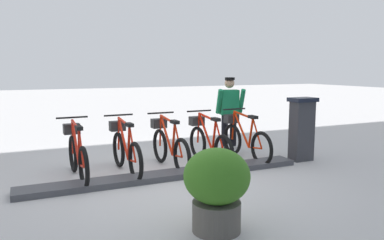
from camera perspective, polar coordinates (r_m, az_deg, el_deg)
ground_plane at (r=6.50m, az=-3.32°, el=-8.76°), size 60.00×60.00×0.00m
dock_rail_base at (r=6.48m, az=-3.33°, el=-8.34°), size 0.44×4.95×0.10m
payment_kiosk at (r=7.86m, az=16.37°, el=-1.18°), size 0.36×0.52×1.28m
bike_docked_0 at (r=7.77m, az=7.94°, el=-2.82°), size 1.72×0.54×1.02m
bike_docked_1 at (r=7.36m, az=2.47°, el=-3.34°), size 1.72×0.54×1.02m
bike_docked_2 at (r=7.03m, az=-3.58°, el=-3.88°), size 1.72×0.54×1.02m
bike_docked_3 at (r=6.79m, az=-10.14°, el=-4.41°), size 1.72×0.54×1.02m
bike_docked_4 at (r=6.64m, az=-17.11°, el=-4.92°), size 1.72×0.54×1.02m
worker_near_rack at (r=8.51m, az=5.70°, el=1.41°), size 0.56×0.68×1.66m
planter_bush at (r=4.32m, az=3.79°, el=-9.91°), size 0.76×0.76×0.97m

